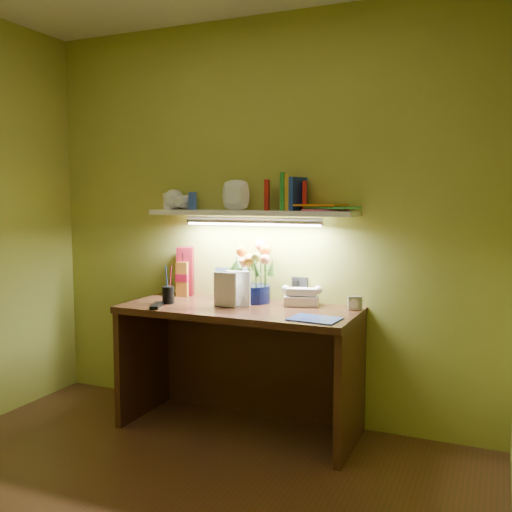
% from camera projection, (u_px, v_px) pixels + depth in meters
% --- Properties ---
extents(desk, '(1.40, 0.60, 0.75)m').
position_uv_depth(desk, '(239.00, 369.00, 3.40)').
color(desk, '#33160D').
rests_on(desk, ground).
extents(flower_bouquet, '(0.30, 0.30, 0.37)m').
position_uv_depth(flower_bouquet, '(253.00, 272.00, 3.49)').
color(flower_bouquet, '#090E33').
rests_on(flower_bouquet, desk).
extents(telephone, '(0.24, 0.20, 0.12)m').
position_uv_depth(telephone, '(302.00, 295.00, 3.40)').
color(telephone, silver).
rests_on(telephone, desk).
extents(desk_clock, '(0.09, 0.07, 0.08)m').
position_uv_depth(desk_clock, '(355.00, 303.00, 3.27)').
color(desk_clock, silver).
rests_on(desk_clock, desk).
extents(whisky_bottle, '(0.09, 0.09, 0.29)m').
position_uv_depth(whisky_bottle, '(183.00, 274.00, 3.72)').
color(whisky_bottle, '#C77927').
rests_on(whisky_bottle, desk).
extents(whisky_box, '(0.13, 0.13, 0.32)m').
position_uv_depth(whisky_box, '(185.00, 271.00, 3.76)').
color(whisky_box, '#600B13').
rests_on(whisky_box, desk).
extents(pen_cup, '(0.08, 0.08, 0.18)m').
position_uv_depth(pen_cup, '(168.00, 289.00, 3.46)').
color(pen_cup, black).
rests_on(pen_cup, desk).
extents(art_card, '(0.21, 0.07, 0.20)m').
position_uv_depth(art_card, '(231.00, 284.00, 3.58)').
color(art_card, white).
rests_on(art_card, desk).
extents(tv_remote, '(0.11, 0.18, 0.02)m').
position_uv_depth(tv_remote, '(157.00, 306.00, 3.35)').
color(tv_remote, black).
rests_on(tv_remote, desk).
extents(blue_folder, '(0.27, 0.21, 0.01)m').
position_uv_depth(blue_folder, '(315.00, 319.00, 3.01)').
color(blue_folder, '#2F4EAD').
rests_on(blue_folder, desk).
extents(desk_book_a, '(0.16, 0.04, 0.21)m').
position_uv_depth(desk_book_a, '(214.00, 289.00, 3.38)').
color(desk_book_a, beige).
rests_on(desk_book_a, desk).
extents(desk_book_b, '(0.16, 0.02, 0.21)m').
position_uv_depth(desk_book_b, '(226.00, 288.00, 3.40)').
color(desk_book_b, white).
rests_on(desk_book_b, desk).
extents(wall_shelf, '(1.31, 0.27, 0.25)m').
position_uv_depth(wall_shelf, '(249.00, 207.00, 3.47)').
color(wall_shelf, white).
rests_on(wall_shelf, ground).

